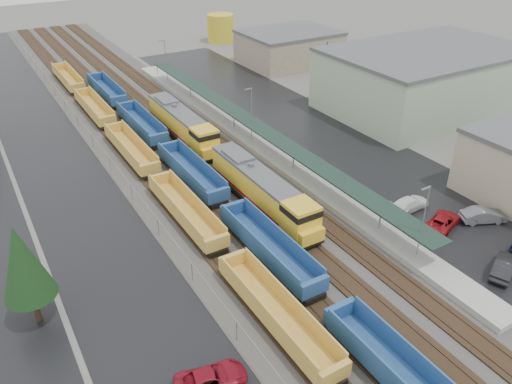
# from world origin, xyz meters

# --- Properties ---
(ballast_strip) EXTENTS (20.00, 160.00, 0.08)m
(ballast_strip) POSITION_xyz_m (0.00, 60.00, 0.04)
(ballast_strip) COLOR #302D2B
(ballast_strip) RESTS_ON ground
(trackbed) EXTENTS (14.60, 160.00, 0.22)m
(trackbed) POSITION_xyz_m (-0.00, 60.00, 0.16)
(trackbed) COLOR black
(trackbed) RESTS_ON ground
(west_parking_lot) EXTENTS (10.00, 160.00, 0.02)m
(west_parking_lot) POSITION_xyz_m (-15.00, 60.00, 0.01)
(west_parking_lot) COLOR black
(west_parking_lot) RESTS_ON ground
(east_commuter_lot) EXTENTS (16.00, 100.00, 0.02)m
(east_commuter_lot) POSITION_xyz_m (19.00, 50.00, 0.01)
(east_commuter_lot) COLOR black
(east_commuter_lot) RESTS_ON ground
(station_platform) EXTENTS (3.00, 80.00, 8.00)m
(station_platform) POSITION_xyz_m (9.50, 50.01, 0.73)
(station_platform) COLOR #9E9B93
(station_platform) RESTS_ON ground
(chainlink_fence) EXTENTS (0.08, 160.04, 2.02)m
(chainlink_fence) POSITION_xyz_m (-9.50, 58.44, 1.61)
(chainlink_fence) COLOR gray
(chainlink_fence) RESTS_ON ground
(industrial_buildings) EXTENTS (32.52, 75.30, 9.50)m
(industrial_buildings) POSITION_xyz_m (37.76, 45.85, 4.25)
(industrial_buildings) COLOR tan
(industrial_buildings) RESTS_ON ground
(tree_west_near) EXTENTS (3.96, 3.96, 9.00)m
(tree_west_near) POSITION_xyz_m (-22.00, 30.00, 5.82)
(tree_west_near) COLOR #332316
(tree_west_near) RESTS_ON ground
(tree_east) EXTENTS (4.40, 4.40, 10.00)m
(tree_east) POSITION_xyz_m (28.00, 58.00, 6.47)
(tree_east) COLOR #332316
(tree_east) RESTS_ON ground
(locomotive_lead) EXTENTS (2.92, 19.22, 4.35)m
(locomotive_lead) POSITION_xyz_m (2.00, 34.82, 2.33)
(locomotive_lead) COLOR black
(locomotive_lead) RESTS_ON ground
(locomotive_trail) EXTENTS (2.92, 19.22, 4.35)m
(locomotive_trail) POSITION_xyz_m (2.00, 55.82, 2.33)
(locomotive_trail) COLOR black
(locomotive_trail) RESTS_ON ground
(well_string_yellow) EXTENTS (2.59, 118.86, 2.30)m
(well_string_yellow) POSITION_xyz_m (-6.00, 37.20, 1.16)
(well_string_yellow) COLOR gold
(well_string_yellow) RESTS_ON ground
(well_string_blue) EXTENTS (2.77, 100.55, 2.46)m
(well_string_blue) POSITION_xyz_m (-2.00, 35.94, 1.21)
(well_string_blue) COLOR navy
(well_string_blue) RESTS_ON ground
(storage_tank) EXTENTS (6.26, 6.26, 6.26)m
(storage_tank) POSITION_xyz_m (32.46, 103.21, 3.13)
(storage_tank) COLOR gold
(storage_tank) RESTS_ON ground
(parked_car_west_c) EXTENTS (3.25, 5.40, 1.40)m
(parked_car_west_c) POSITION_xyz_m (-13.00, 17.32, 0.70)
(parked_car_west_c) COLOR maroon
(parked_car_west_c) RESTS_ON ground
(parked_car_east_a) EXTENTS (3.45, 4.96, 1.55)m
(parked_car_east_a) POSITION_xyz_m (14.83, 14.65, 0.77)
(parked_car_east_a) COLOR black
(parked_car_east_a) RESTS_ON ground
(parked_car_east_b) EXTENTS (3.90, 5.54, 1.40)m
(parked_car_east_b) POSITION_xyz_m (15.93, 22.54, 0.70)
(parked_car_east_b) COLOR maroon
(parked_car_east_b) RESTS_ON ground
(parked_car_east_c) EXTENTS (2.32, 5.07, 1.44)m
(parked_car_east_c) POSITION_xyz_m (15.58, 26.74, 0.72)
(parked_car_east_c) COLOR white
(parked_car_east_c) RESTS_ON ground
(parked_car_east_e) EXTENTS (3.46, 4.98, 1.56)m
(parked_car_east_e) POSITION_xyz_m (20.36, 21.08, 0.78)
(parked_car_east_e) COLOR #5C5E61
(parked_car_east_e) RESTS_ON ground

